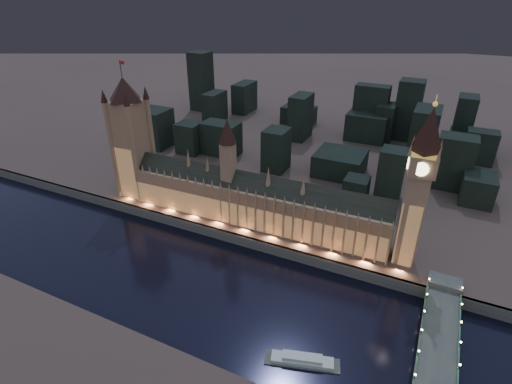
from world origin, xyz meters
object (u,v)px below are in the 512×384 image
at_px(palace_of_westminster, 252,200).
at_px(victoria_tower, 131,132).
at_px(river_boat, 302,360).
at_px(elizabeth_tower, 420,177).
at_px(westminster_bridge, 437,349).

relative_size(palace_of_westminster, victoria_tower, 1.84).
height_order(victoria_tower, river_boat, victoria_tower).
bearing_deg(palace_of_westminster, victoria_tower, 179.90).
height_order(elizabeth_tower, river_boat, elizabeth_tower).
bearing_deg(victoria_tower, westminster_bridge, -14.99).
bearing_deg(river_boat, victoria_tower, 152.18).
bearing_deg(palace_of_westminster, westminster_bridge, -25.63).
bearing_deg(victoria_tower, elizabeth_tower, 0.00).
bearing_deg(elizabeth_tower, westminster_bridge, -68.19).
bearing_deg(elizabeth_tower, palace_of_westminster, -179.90).
relative_size(palace_of_westminster, elizabeth_tower, 1.86).
bearing_deg(westminster_bridge, elizabeth_tower, 111.81).
relative_size(palace_of_westminster, river_boat, 5.22).
distance_m(palace_of_westminster, victoria_tower, 114.15).
xyz_separation_m(palace_of_westminster, elizabeth_tower, (109.68, 0.19, 42.17)).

